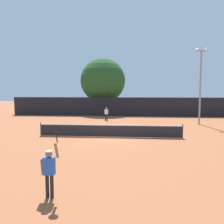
{
  "coord_description": "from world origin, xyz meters",
  "views": [
    {
      "loc": [
        1.81,
        -18.06,
        3.63
      ],
      "look_at": [
        -0.29,
        5.2,
        1.49
      ],
      "focal_mm": 37.72,
      "sensor_mm": 36.0,
      "label": 1
    }
  ],
  "objects_px": {
    "tennis_ball": "(115,133)",
    "parked_car_near": "(163,107)",
    "player_serving": "(50,167)",
    "player_receiving": "(106,113)",
    "light_pole": "(200,82)",
    "large_tree": "(103,81)"
  },
  "relations": [
    {
      "from": "tennis_ball",
      "to": "parked_car_near",
      "type": "height_order",
      "value": "parked_car_near"
    },
    {
      "from": "parked_car_near",
      "to": "tennis_ball",
      "type": "bearing_deg",
      "value": -98.93
    },
    {
      "from": "player_serving",
      "to": "parked_car_near",
      "type": "relative_size",
      "value": 0.56
    },
    {
      "from": "parked_car_near",
      "to": "light_pole",
      "type": "bearing_deg",
      "value": -75.6
    },
    {
      "from": "player_serving",
      "to": "player_receiving",
      "type": "bearing_deg",
      "value": 91.26
    },
    {
      "from": "player_receiving",
      "to": "tennis_ball",
      "type": "relative_size",
      "value": 22.6
    },
    {
      "from": "player_receiving",
      "to": "large_tree",
      "type": "bearing_deg",
      "value": -79.85
    },
    {
      "from": "player_receiving",
      "to": "tennis_ball",
      "type": "distance_m",
      "value": 8.9
    },
    {
      "from": "player_serving",
      "to": "tennis_ball",
      "type": "height_order",
      "value": "player_serving"
    },
    {
      "from": "light_pole",
      "to": "parked_car_near",
      "type": "distance_m",
      "value": 16.57
    },
    {
      "from": "player_receiving",
      "to": "light_pole",
      "type": "relative_size",
      "value": 0.19
    },
    {
      "from": "player_receiving",
      "to": "parked_car_near",
      "type": "relative_size",
      "value": 0.35
    },
    {
      "from": "player_serving",
      "to": "light_pole",
      "type": "xyz_separation_m",
      "value": [
        9.83,
        18.25,
        3.5
      ]
    },
    {
      "from": "light_pole",
      "to": "large_tree",
      "type": "relative_size",
      "value": 0.93
    },
    {
      "from": "player_serving",
      "to": "parked_car_near",
      "type": "bearing_deg",
      "value": 76.78
    },
    {
      "from": "player_serving",
      "to": "tennis_ball",
      "type": "xyz_separation_m",
      "value": [
        1.27,
        12.09,
        -1.04
      ]
    },
    {
      "from": "player_serving",
      "to": "light_pole",
      "type": "relative_size",
      "value": 0.31
    },
    {
      "from": "tennis_ball",
      "to": "parked_car_near",
      "type": "bearing_deg",
      "value": 73.02
    },
    {
      "from": "tennis_ball",
      "to": "player_serving",
      "type": "bearing_deg",
      "value": -96.01
    },
    {
      "from": "player_receiving",
      "to": "light_pole",
      "type": "height_order",
      "value": "light_pole"
    },
    {
      "from": "player_receiving",
      "to": "light_pole",
      "type": "distance_m",
      "value": 11.2
    },
    {
      "from": "light_pole",
      "to": "large_tree",
      "type": "xyz_separation_m",
      "value": [
        -11.8,
        10.94,
        0.58
      ]
    }
  ]
}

